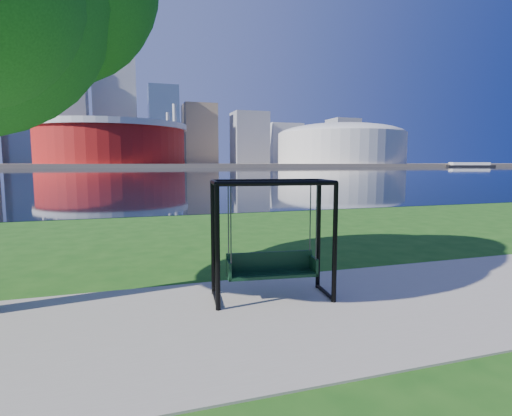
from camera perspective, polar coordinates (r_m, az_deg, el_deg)
name	(u,v)px	position (r m, az deg, el deg)	size (l,w,h in m)	color
ground	(243,308)	(6.73, -1.93, -14.09)	(900.00, 900.00, 0.00)	#1E5114
path	(252,318)	(6.28, -0.64, -15.49)	(120.00, 4.00, 0.03)	#9E937F
river	(136,172)	(108.11, -16.83, 4.91)	(900.00, 180.00, 0.02)	black
far_bank	(131,165)	(312.08, -17.46, 5.89)	(900.00, 228.00, 2.00)	#937F60
stadium	(112,142)	(241.51, -19.87, 8.87)	(83.00, 83.00, 32.00)	maroon
arena	(341,143)	(277.46, 12.02, 9.09)	(84.00, 84.00, 26.56)	beige
skyline	(123,119)	(327.20, -18.45, 11.99)	(392.00, 66.00, 96.50)	gray
swing	(272,242)	(6.88, 2.28, -4.92)	(2.12, 1.11, 2.08)	black
barge	(469,165)	(277.45, 28.17, 5.45)	(29.11, 15.82, 2.82)	black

